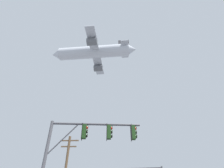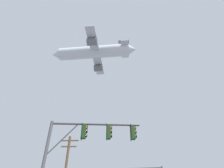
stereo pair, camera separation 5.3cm
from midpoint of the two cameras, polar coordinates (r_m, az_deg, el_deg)
The scene contains 2 objects.
signal_pole_near at distance 12.03m, azimuth -8.50°, elevation -17.93°, with size 5.92×0.77×6.26m.
airplane at distance 49.02m, azimuth -5.77°, elevation 9.87°, with size 22.68×17.53×6.19m.
Camera 1 is at (-0.35, -3.36, 1.28)m, focal length 29.06 mm.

